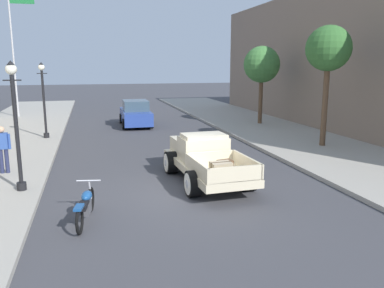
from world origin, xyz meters
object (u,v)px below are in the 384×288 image
Objects in this scene: flagpole at (15,37)px; street_tree_nearest at (328,50)px; hotrod_truck_cream at (204,158)px; pedestrian_sidewalk_left at (3,147)px; car_background_blue at (136,114)px; motorcycle_parked at (85,205)px; street_lamp_far at (43,94)px; street_lamp_near at (15,117)px; street_tree_second at (262,65)px.

street_tree_nearest is at bearing -43.55° from flagpole.
flagpole is at bearing 115.28° from hotrod_truck_cream.
pedestrian_sidewalk_left is 13.99m from street_tree_nearest.
hotrod_truck_cream is at bearing -86.00° from car_background_blue.
car_background_blue is at bearing 78.93° from motorcycle_parked.
street_lamp_far is 10.15m from flagpole.
car_background_blue is 12.55m from street_tree_nearest.
street_lamp_near reaches higher than pedestrian_sidewalk_left.
street_tree_second is at bearing 8.59° from street_lamp_far.
flagpole is at bearing 98.46° from street_lamp_near.
street_tree_nearest is at bearing 6.08° from pedestrian_sidewalk_left.
street_tree_second is (6.90, 10.75, 3.09)m from hotrod_truck_cream.
street_tree_second is at bearing 89.26° from street_tree_nearest.
street_lamp_far is at bearing -74.47° from flagpole.
street_tree_nearest reaches higher than street_lamp_far.
hotrod_truck_cream is at bearing -152.98° from street_tree_nearest.
street_tree_nearest is 1.12× the size of street_tree_second.
pedestrian_sidewalk_left is at bearing -118.64° from car_background_blue.
street_tree_second is (10.81, 13.58, 3.41)m from motorcycle_parked.
street_tree_second is at bearing -13.67° from car_background_blue.
hotrod_truck_cream reaches higher than motorcycle_parked.
pedestrian_sidewalk_left is at bearing -83.46° from flagpole.
hotrod_truck_cream is at bearing -122.69° from street_tree_second.
street_lamp_far is at bearing -142.89° from car_background_blue.
motorcycle_parked is 0.43× the size of street_tree_second.
car_background_blue is 0.89× the size of street_tree_second.
hotrod_truck_cream is at bearing 1.68° from street_lamp_near.
flagpole is 1.68× the size of street_tree_nearest.
car_background_blue is at bearing 94.00° from hotrod_truck_cream.
street_lamp_near is at bearing 125.42° from motorcycle_parked.
street_lamp_near is 13.30m from street_tree_nearest.
motorcycle_parked is 15.77m from car_background_blue.
car_background_blue is (-0.88, 12.64, 0.01)m from hotrod_truck_cream.
street_lamp_far is 0.70× the size of street_tree_nearest.
motorcycle_parked is 1.27× the size of pedestrian_sidewalk_left.
flagpole reaches higher than street_lamp_near.
street_tree_nearest is (7.69, -9.17, 3.75)m from car_background_blue.
street_lamp_far is 0.79× the size of street_tree_second.
street_lamp_near is (0.87, -2.20, 1.30)m from pedestrian_sidewalk_left.
flagpole is at bearing 144.77° from car_background_blue.
hotrod_truck_cream is 20.56m from flagpole.
street_lamp_far is (-0.15, 8.98, 0.00)m from street_lamp_near.
pedestrian_sidewalk_left is at bearing -147.30° from street_tree_second.
car_background_blue is at bearing 129.97° from street_tree_nearest.
car_background_blue is at bearing 61.36° from pedestrian_sidewalk_left.
street_lamp_near is 0.70× the size of street_tree_nearest.
street_tree_nearest reaches higher than car_background_blue.
car_background_blue is at bearing -35.23° from flagpole.
flagpole reaches higher than pedestrian_sidewalk_left.
street_lamp_near is 8.98m from street_lamp_far.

